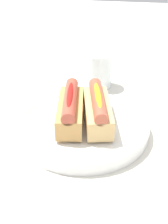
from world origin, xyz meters
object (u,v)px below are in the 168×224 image
Objects in this scene: hotdog_back at (70,108)px; water_glass at (99,71)px; hotdog_front at (98,109)px; serving_bowl at (84,126)px.

water_glass is (0.22, -0.03, -0.02)m from hotdog_back.
hotdog_front is at bearing -83.15° from hotdog_back.
hotdog_front is 0.06m from hotdog_back.
hotdog_back reaches higher than water_glass.
hotdog_front and hotdog_back have the same top height.
water_glass is at bearing 5.64° from hotdog_front.
serving_bowl is 0.05m from hotdog_back.
hotdog_front is 1.01× the size of hotdog_back.
serving_bowl is 3.04× the size of water_glass.
serving_bowl is at bearing 178.48° from water_glass.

